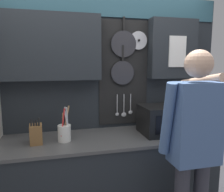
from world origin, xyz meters
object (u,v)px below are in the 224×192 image
utensil_crock (64,132)px  person (193,139)px  microwave (166,119)px  knife_block (36,134)px

utensil_crock → person: person is taller
microwave → utensil_crock: 1.06m
person → microwave: bearing=84.1°
knife_block → person: size_ratio=0.14×
microwave → utensil_crock: (-1.06, 0.00, -0.05)m
utensil_crock → person: (1.00, -0.58, 0.04)m
person → knife_block: bearing=155.3°
microwave → utensil_crock: utensil_crock is taller
knife_block → person: bearing=-24.7°
microwave → person: size_ratio=0.30×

